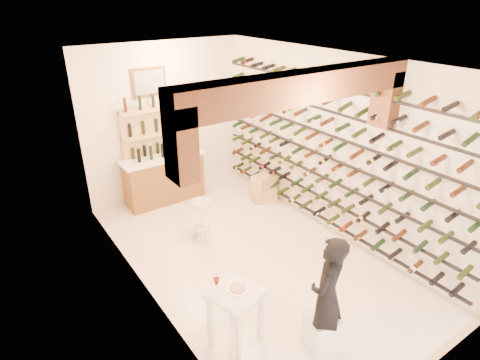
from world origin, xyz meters
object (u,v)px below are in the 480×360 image
(wine_rack, at_px, (323,151))
(crate_lower, at_px, (263,194))
(person, at_px, (327,296))
(chrome_barstool, at_px, (202,218))
(tasting_table, at_px, (235,302))
(white_stool, at_px, (321,331))
(back_counter, at_px, (164,177))

(wine_rack, height_order, crate_lower, wine_rack)
(person, relative_size, chrome_barstool, 2.08)
(person, xyz_separation_m, crate_lower, (1.78, 3.49, -0.64))
(tasting_table, distance_m, white_stool, 1.15)
(wine_rack, distance_m, white_stool, 3.08)
(back_counter, distance_m, chrome_barstool, 1.74)
(wine_rack, bearing_deg, back_counter, 124.66)
(chrome_barstool, bearing_deg, tasting_table, -110.02)
(person, height_order, chrome_barstool, person)
(white_stool, relative_size, chrome_barstool, 0.59)
(back_counter, bearing_deg, white_stool, -90.97)
(wine_rack, bearing_deg, tasting_table, -153.60)
(tasting_table, relative_size, white_stool, 2.15)
(white_stool, relative_size, person, 0.29)
(crate_lower, bearing_deg, chrome_barstool, -163.16)
(back_counter, xyz_separation_m, chrome_barstool, (-0.10, -1.74, -0.09))
(person, bearing_deg, tasting_table, -61.78)
(wine_rack, height_order, chrome_barstool, wine_rack)
(tasting_table, bearing_deg, crate_lower, 29.39)
(chrome_barstool, relative_size, crate_lower, 1.48)
(white_stool, bearing_deg, person, -77.94)
(white_stool, distance_m, crate_lower, 3.90)
(back_counter, height_order, chrome_barstool, back_counter)
(wine_rack, distance_m, chrome_barstool, 2.40)
(white_stool, bearing_deg, chrome_barstool, 90.41)
(chrome_barstool, height_order, crate_lower, chrome_barstool)
(tasting_table, bearing_deg, person, -55.44)
(tasting_table, distance_m, crate_lower, 3.89)
(white_stool, xyz_separation_m, crate_lower, (1.78, 3.47, -0.07))
(tasting_table, relative_size, person, 0.61)
(chrome_barstool, bearing_deg, wine_rack, -25.20)
(chrome_barstool, xyz_separation_m, crate_lower, (1.80, 0.54, -0.29))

